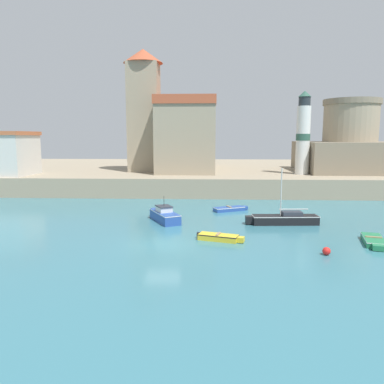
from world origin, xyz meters
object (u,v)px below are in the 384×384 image
at_px(dinghy_green_2, 374,241).
at_px(motorboat_blue_4, 164,215).
at_px(dinghy_blue_0, 230,209).
at_px(church, 180,130).
at_px(fortress, 349,148).
at_px(sailboat_black_3, 284,219).
at_px(mooring_buoy, 326,251).
at_px(dinghy_yellow_1, 220,237).
at_px(harbor_shed_mid_row, 5,153).
at_px(lighthouse, 303,135).

height_order(dinghy_green_2, motorboat_blue_4, motorboat_blue_4).
height_order(dinghy_blue_0, church, church).
xyz_separation_m(dinghy_green_2, fortress, (8.89, 30.18, 5.73)).
relative_size(sailboat_black_3, motorboat_blue_4, 1.33).
bearing_deg(dinghy_green_2, mooring_buoy, -146.69).
xyz_separation_m(dinghy_yellow_1, harbor_shed_mid_row, (-28.09, 22.15, 5.15)).
xyz_separation_m(mooring_buoy, harbor_shed_mid_row, (-34.93, 25.28, 5.13)).
relative_size(mooring_buoy, fortress, 0.04).
distance_m(dinghy_blue_0, mooring_buoy, 15.28).
height_order(mooring_buoy, fortress, fortress).
bearing_deg(lighthouse, dinghy_blue_0, -127.36).
xyz_separation_m(dinghy_yellow_1, fortress, (19.91, 29.79, 5.72)).
bearing_deg(dinghy_green_2, lighthouse, 87.98).
bearing_deg(mooring_buoy, harbor_shed_mid_row, 144.11).
relative_size(dinghy_blue_0, harbor_shed_mid_row, 0.51).
bearing_deg(dinghy_green_2, church, 117.60).
relative_size(dinghy_green_2, motorboat_blue_4, 0.79).
bearing_deg(dinghy_green_2, dinghy_blue_0, 129.91).
relative_size(dinghy_blue_0, lighthouse, 0.33).
relative_size(motorboat_blue_4, fortress, 0.35).
bearing_deg(harbor_shed_mid_row, dinghy_blue_0, -20.48).
xyz_separation_m(dinghy_blue_0, harbor_shed_mid_row, (-29.46, 11.00, 5.16)).
relative_size(church, harbor_shed_mid_row, 2.47).
relative_size(mooring_buoy, harbor_shed_mid_row, 0.07).
relative_size(motorboat_blue_4, lighthouse, 0.43).
relative_size(sailboat_black_3, harbor_shed_mid_row, 0.88).
bearing_deg(dinghy_green_2, fortress, 73.58).
xyz_separation_m(church, harbor_shed_mid_row, (-22.78, -8.69, -3.16)).
xyz_separation_m(dinghy_yellow_1, sailboat_black_3, (5.80, 5.47, 0.22)).
distance_m(dinghy_yellow_1, harbor_shed_mid_row, 36.14).
height_order(motorboat_blue_4, church, church).
xyz_separation_m(motorboat_blue_4, lighthouse, (16.75, 18.81, 7.30)).
height_order(dinghy_yellow_1, mooring_buoy, mooring_buoy).
xyz_separation_m(dinghy_blue_0, sailboat_black_3, (4.42, -5.67, 0.24)).
distance_m(sailboat_black_3, motorboat_blue_4, 10.66).
distance_m(dinghy_green_2, church, 36.21).
bearing_deg(dinghy_blue_0, motorboat_blue_4, -141.08).
height_order(dinghy_blue_0, dinghy_yellow_1, dinghy_yellow_1).
distance_m(sailboat_black_3, fortress, 28.65).
bearing_deg(dinghy_yellow_1, dinghy_green_2, -2.00).
bearing_deg(dinghy_yellow_1, sailboat_black_3, 43.33).
relative_size(lighthouse, harbor_shed_mid_row, 1.55).
xyz_separation_m(motorboat_blue_4, church, (-0.47, 24.71, 8.01)).
distance_m(church, fortress, 25.37).
bearing_deg(motorboat_blue_4, dinghy_yellow_1, -51.73).
relative_size(church, lighthouse, 1.60).
bearing_deg(church, mooring_buoy, -70.32).
xyz_separation_m(dinghy_blue_0, mooring_buoy, (5.47, -14.27, 0.03)).
distance_m(sailboat_black_3, harbor_shed_mid_row, 38.09).
relative_size(dinghy_yellow_1, dinghy_green_2, 0.94).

